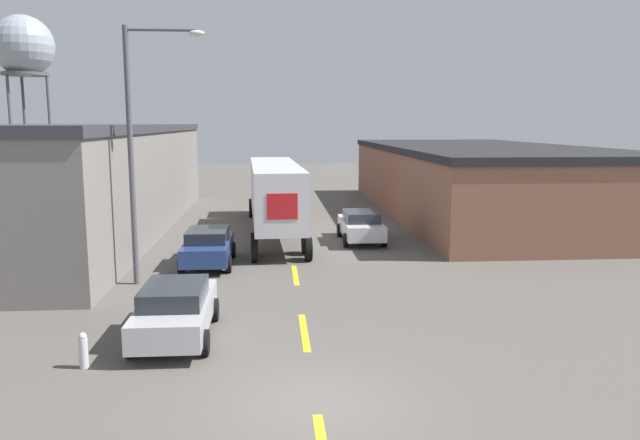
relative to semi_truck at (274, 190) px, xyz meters
The scene contains 11 objects.
ground_plane 21.12m from the semi_truck, 87.85° to the right, with size 160.00×160.00×0.00m, color #56514C.
road_centerline 16.55m from the semi_truck, 87.24° to the right, with size 0.20×16.69×0.01m.
warehouse_left 12.29m from the semi_truck, behind, with size 12.85×30.02×5.81m.
warehouse_right 14.77m from the semi_truck, 25.37° to the left, with size 11.96×28.48×4.46m.
semi_truck is the anchor object (origin of this frame).
parked_car_left_far 8.24m from the semi_truck, 109.98° to the right, with size 2.07×4.62×1.54m.
parked_car_right_far 5.42m from the semi_truck, 33.31° to the right, with size 2.07×4.62×1.54m.
parked_car_left_near 16.88m from the semi_truck, 99.48° to the right, with size 2.07×4.62×1.54m.
water_tower 39.84m from the semi_truck, 128.19° to the left, with size 5.77×5.77×16.11m.
street_lamp 11.95m from the semi_truck, 114.57° to the right, with size 2.85×0.32×9.25m.
fire_hydrant 19.25m from the semi_truck, 104.15° to the right, with size 0.22×0.22×0.89m.
Camera 1 is at (-0.87, -12.41, 5.88)m, focal length 35.00 mm.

